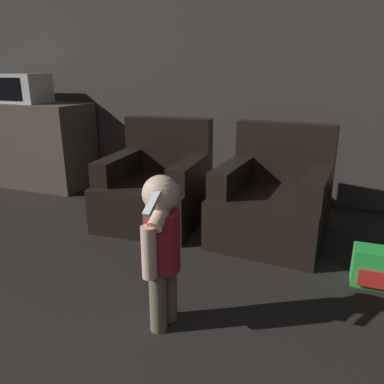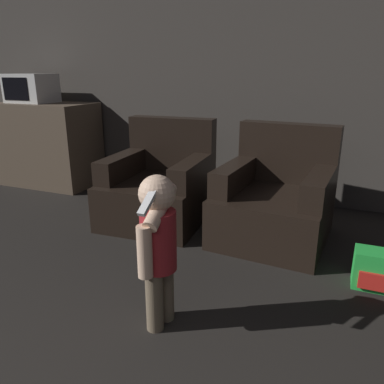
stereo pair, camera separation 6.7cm
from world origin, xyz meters
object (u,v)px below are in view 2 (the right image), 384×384
armchair_left (160,187)px  armchair_right (276,201)px  toy_backpack (372,269)px  person_toddler (158,241)px  microwave (31,88)px

armchair_left → armchair_right: (1.04, -0.00, 0.00)m
armchair_right → toy_backpack: size_ratio=3.97×
armchair_left → person_toddler: (0.68, -1.37, 0.19)m
person_toddler → toy_backpack: bearing=136.3°
armchair_left → microwave: 2.12m
armchair_left → microwave: bearing=161.5°
armchair_right → microwave: (-2.92, 0.54, 0.80)m
person_toddler → armchair_left: bearing=-145.1°
person_toddler → microwave: microwave is taller
armchair_right → microwave: 3.08m
armchair_right → armchair_left: bearing=-175.2°
armchair_left → person_toddler: size_ratio=1.13×
person_toddler → toy_backpack: 1.39m
toy_backpack → microwave: 3.91m
armchair_right → toy_backpack: 0.91m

